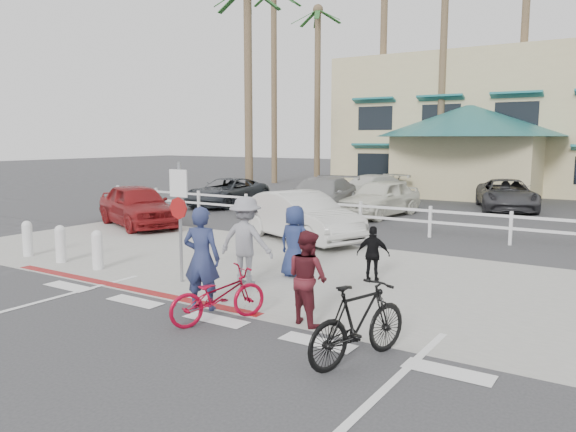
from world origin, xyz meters
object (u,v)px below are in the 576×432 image
Objects in this scene: bike_red at (218,296)px; bike_black at (359,322)px; car_white_sedan at (301,216)px; sign_post at (180,216)px; car_red_compact at (138,205)px.

bike_red is 0.93× the size of bike_black.
car_white_sedan is at bearing -44.91° from bike_red.
sign_post reaches higher than bike_black.
bike_black is 9.39m from car_white_sedan.
car_white_sedan reaches higher than bike_red.
car_red_compact is (-9.15, 6.59, 0.29)m from bike_red.
bike_black is 0.42× the size of car_white_sedan.
sign_post is at bearing -103.07° from car_red_compact.
sign_post is at bearing -2.93° from bike_black.
car_red_compact is (-6.76, 4.95, -0.70)m from sign_post.
car_white_sedan is (-5.56, 7.56, 0.18)m from bike_black.
car_white_sedan is (-0.43, 5.65, -0.70)m from sign_post.
sign_post is 5.54m from bike_black.
sign_post reaches higher than car_white_sedan.
car_white_sedan is (-2.82, 7.29, 0.28)m from bike_red.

